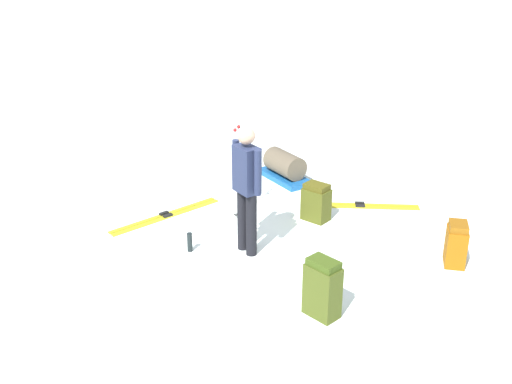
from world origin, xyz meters
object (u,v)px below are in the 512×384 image
(ski_pair_near, at_px, (166,216))
(backpack_large_dark, at_px, (456,244))
(ski_pair_far, at_px, (360,206))
(ski_poles_planted_near, at_px, (237,168))
(thermos_bottle, at_px, (190,242))
(backpack_bright, at_px, (316,202))
(backpack_small_spare, at_px, (322,289))
(gear_sled, at_px, (285,167))
(skier_standing, at_px, (247,184))

(ski_pair_near, bearing_deg, backpack_large_dark, 103.38)
(ski_pair_far, relative_size, ski_poles_planted_near, 1.19)
(ski_pair_near, distance_m, backpack_large_dark, 4.09)
(ski_poles_planted_near, height_order, thermos_bottle, ski_poles_planted_near)
(backpack_large_dark, distance_m, backpack_bright, 2.09)
(thermos_bottle, bearing_deg, backpack_small_spare, 80.85)
(ski_pair_far, bearing_deg, thermos_bottle, -26.27)
(thermos_bottle, bearing_deg, ski_pair_near, -122.89)
(backpack_bright, relative_size, gear_sled, 0.49)
(skier_standing, distance_m, thermos_bottle, 1.12)
(backpack_small_spare, xyz_separation_m, gear_sled, (-3.21, -2.41, -0.11))
(backpack_small_spare, relative_size, thermos_bottle, 2.63)
(backpack_bright, relative_size, thermos_bottle, 2.15)
(ski_pair_near, distance_m, ski_poles_planted_near, 1.30)
(skier_standing, height_order, ski_pair_near, skier_standing)
(ski_pair_near, height_order, ski_poles_planted_near, ski_poles_planted_near)
(skier_standing, bearing_deg, backpack_small_spare, 63.27)
(ski_pair_near, relative_size, thermos_bottle, 6.98)
(gear_sled, bearing_deg, skier_standing, 20.34)
(ski_pair_near, xyz_separation_m, ski_poles_planted_near, (-0.60, 0.88, 0.75))
(backpack_large_dark, height_order, ski_poles_planted_near, ski_poles_planted_near)
(backpack_small_spare, distance_m, ski_poles_planted_near, 2.76)
(skier_standing, xyz_separation_m, ski_pair_far, (-2.14, 0.63, -0.94))
(ski_pair_far, distance_m, backpack_bright, 0.90)
(skier_standing, bearing_deg, backpack_bright, 168.04)
(ski_poles_planted_near, distance_m, gear_sled, 1.73)
(backpack_bright, xyz_separation_m, ski_poles_planted_near, (0.53, -1.01, 0.49))
(backpack_bright, bearing_deg, backpack_large_dark, 84.88)
(gear_sled, height_order, thermos_bottle, gear_sled)
(thermos_bottle, bearing_deg, skier_standing, 123.33)
(ski_pair_far, distance_m, backpack_large_dark, 2.01)
(backpack_large_dark, relative_size, gear_sled, 0.50)
(ski_poles_planted_near, bearing_deg, backpack_large_dark, 96.31)
(backpack_large_dark, distance_m, thermos_bottle, 3.38)
(backpack_bright, height_order, ski_poles_planted_near, ski_poles_planted_near)
(skier_standing, relative_size, ski_pair_far, 1.04)
(skier_standing, xyz_separation_m, ski_poles_planted_near, (-0.82, -0.73, -0.19))
(skier_standing, distance_m, backpack_large_dark, 2.72)
(ski_pair_far, xyz_separation_m, backpack_bright, (0.79, -0.34, 0.26))
(ski_pair_far, bearing_deg, backpack_bright, -23.67)
(skier_standing, height_order, backpack_small_spare, skier_standing)
(backpack_small_spare, distance_m, thermos_bottle, 2.16)
(ski_pair_far, bearing_deg, ski_poles_planted_near, -45.92)
(backpack_small_spare, height_order, ski_poles_planted_near, ski_poles_planted_near)
(skier_standing, relative_size, thermos_bottle, 6.54)
(backpack_small_spare, bearing_deg, backpack_bright, -150.05)
(ski_pair_far, relative_size, backpack_large_dark, 2.87)
(ski_pair_near, distance_m, thermos_bottle, 1.17)
(thermos_bottle, bearing_deg, ski_pair_far, 153.73)
(ski_pair_far, relative_size, gear_sled, 1.44)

